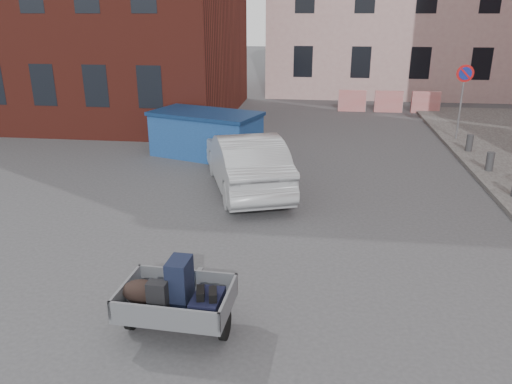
# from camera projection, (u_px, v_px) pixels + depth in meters

# --- Properties ---
(ground) EXTENTS (120.00, 120.00, 0.00)m
(ground) POSITION_uv_depth(u_px,v_px,m) (265.00, 246.00, 10.21)
(ground) COLOR #38383A
(ground) RESTS_ON ground
(no_parking_sign) EXTENTS (0.60, 0.09, 2.65)m
(no_parking_sign) POSITION_uv_depth(u_px,v_px,m) (463.00, 86.00, 17.63)
(no_parking_sign) COLOR gray
(no_parking_sign) RESTS_ON sidewalk
(barriers) EXTENTS (4.70, 0.18, 1.00)m
(barriers) POSITION_uv_depth(u_px,v_px,m) (389.00, 102.00, 23.51)
(barriers) COLOR red
(barriers) RESTS_ON ground
(trailer) EXTENTS (1.66, 1.84, 1.20)m
(trailer) POSITION_uv_depth(u_px,v_px,m) (175.00, 297.00, 7.28)
(trailer) COLOR black
(trailer) RESTS_ON ground
(dumpster) EXTENTS (3.89, 2.82, 1.46)m
(dumpster) POSITION_uv_depth(u_px,v_px,m) (206.00, 134.00, 16.34)
(dumpster) COLOR navy
(dumpster) RESTS_ON ground
(silver_car) EXTENTS (3.08, 4.93, 1.53)m
(silver_car) POSITION_uv_depth(u_px,v_px,m) (246.00, 161.00, 13.27)
(silver_car) COLOR #9FA2A6
(silver_car) RESTS_ON ground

